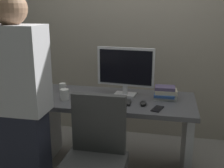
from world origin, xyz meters
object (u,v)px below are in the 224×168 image
(person_at_desk, at_px, (19,113))
(cup_near_keyboard, at_px, (65,95))
(cell_phone, at_px, (157,109))
(desk, at_px, (113,120))
(mouse, at_px, (143,103))
(monitor, at_px, (125,69))
(keyboard, at_px, (106,102))
(book_stack, at_px, (165,93))
(cup_by_monitor, at_px, (63,87))

(person_at_desk, height_order, cup_near_keyboard, person_at_desk)
(cup_near_keyboard, bearing_deg, cell_phone, -5.07)
(desk, bearing_deg, mouse, -23.70)
(monitor, xyz_separation_m, keyboard, (-0.13, -0.24, -0.25))
(monitor, height_order, book_stack, monitor)
(book_stack, height_order, cell_phone, book_stack)
(cup_near_keyboard, bearing_deg, person_at_desk, -96.86)
(monitor, height_order, mouse, monitor)
(book_stack, bearing_deg, cup_by_monitor, 178.62)
(book_stack, bearing_deg, person_at_desk, -138.72)
(person_at_desk, bearing_deg, cell_phone, 31.72)
(monitor, distance_m, cell_phone, 0.52)
(cup_near_keyboard, height_order, cup_by_monitor, cup_near_keyboard)
(monitor, xyz_separation_m, cup_by_monitor, (-0.62, -0.01, -0.21))
(cup_by_monitor, relative_size, book_stack, 0.40)
(cup_near_keyboard, distance_m, book_stack, 0.91)
(desk, relative_size, keyboard, 3.45)
(keyboard, bearing_deg, desk, 71.89)
(cup_near_keyboard, relative_size, cup_by_monitor, 1.16)
(desk, bearing_deg, person_at_desk, -122.88)
(desk, distance_m, mouse, 0.40)
(desk, xyz_separation_m, cup_near_keyboard, (-0.42, -0.13, 0.27))
(desk, height_order, book_stack, book_stack)
(mouse, xyz_separation_m, cup_by_monitor, (-0.82, 0.23, 0.03))
(person_at_desk, xyz_separation_m, monitor, (0.59, 0.88, 0.14))
(person_at_desk, xyz_separation_m, cup_near_keyboard, (0.08, 0.64, -0.07))
(monitor, relative_size, keyboard, 1.26)
(monitor, height_order, cell_phone, monitor)
(cell_phone, bearing_deg, mouse, 164.25)
(desk, height_order, mouse, mouse)
(cup_near_keyboard, distance_m, cup_by_monitor, 0.26)
(mouse, height_order, book_stack, book_stack)
(person_at_desk, distance_m, mouse, 1.02)
(book_stack, relative_size, cell_phone, 1.46)
(cup_near_keyboard, xyz_separation_m, book_stack, (0.89, 0.21, 0.01))
(monitor, relative_size, cup_near_keyboard, 5.46)
(monitor, bearing_deg, cup_near_keyboard, -154.63)
(desk, relative_size, book_stack, 7.04)
(cup_by_monitor, height_order, cell_phone, cup_by_monitor)
(keyboard, bearing_deg, person_at_desk, -129.32)
(desk, bearing_deg, cell_phone, -26.38)
(desk, relative_size, mouse, 14.85)
(person_at_desk, xyz_separation_m, keyboard, (0.46, 0.64, -0.10))
(monitor, bearing_deg, keyboard, -117.63)
(desk, bearing_deg, cup_near_keyboard, -162.64)
(cup_near_keyboard, bearing_deg, cup_by_monitor, 115.46)
(monitor, relative_size, cup_by_monitor, 6.33)
(desk, relative_size, cup_by_monitor, 17.41)
(person_at_desk, height_order, mouse, person_at_desk)
(keyboard, height_order, cell_phone, keyboard)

